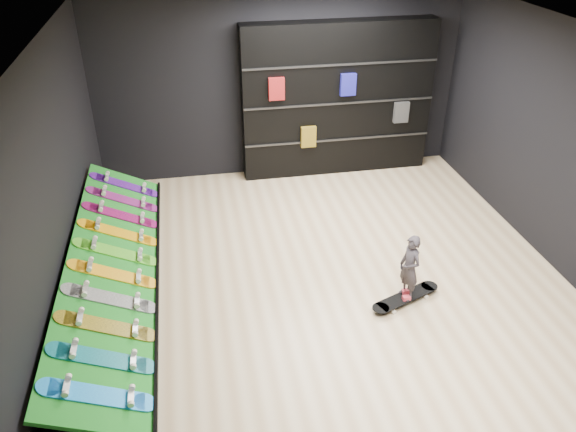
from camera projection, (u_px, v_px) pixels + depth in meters
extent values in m
cube|color=beige|center=(330.00, 289.00, 6.97)|extent=(6.00, 7.00, 0.01)
cube|color=white|center=(342.00, 44.00, 5.44)|extent=(6.00, 7.00, 0.01)
cube|color=black|center=(280.00, 86.00, 9.17)|extent=(6.00, 0.02, 3.00)
cube|color=black|center=(51.00, 207.00, 5.72)|extent=(0.02, 7.00, 3.00)
cube|color=#106514|center=(114.00, 265.00, 6.20)|extent=(0.92, 4.50, 0.46)
cube|color=black|center=(337.00, 100.00, 9.28)|extent=(3.17, 0.37, 2.54)
imported|color=black|center=(408.00, 279.00, 6.59)|extent=(0.18, 0.22, 0.50)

